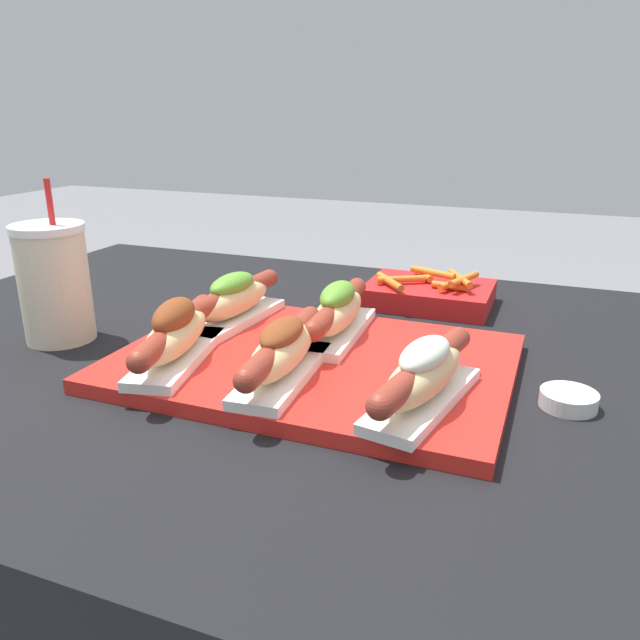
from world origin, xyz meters
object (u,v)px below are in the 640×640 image
hot_dog_0 (175,334)px  hot_dog_3 (233,300)px  hot_dog_2 (424,375)px  drink_cup (54,283)px  hot_dog_1 (282,351)px  fries_basket (429,293)px  hot_dog_4 (338,312)px  sauce_bowl (569,399)px  serving_tray (314,362)px

hot_dog_0 → hot_dog_3: hot_dog_0 is taller
hot_dog_2 → drink_cup: size_ratio=1.01×
hot_dog_1 → fries_basket: 0.40m
hot_dog_3 → hot_dog_4: bearing=1.2°
hot_dog_1 → sauce_bowl: size_ratio=3.70×
sauce_bowl → hot_dog_0: bearing=-169.5°
hot_dog_3 → drink_cup: (-0.22, -0.11, 0.03)m
hot_dog_0 → sauce_bowl: bearing=10.5°
hot_dog_4 → drink_cup: size_ratio=1.02×
hot_dog_1 → hot_dog_2: size_ratio=1.01×
hot_dog_2 → sauce_bowl: size_ratio=3.66×
serving_tray → sauce_bowl: 0.30m
hot_dog_0 → hot_dog_2: size_ratio=0.99×
hot_dog_1 → fries_basket: size_ratio=1.14×
serving_tray → hot_dog_1: bearing=-95.6°
hot_dog_2 → hot_dog_3: (-0.31, 0.16, 0.00)m
hot_dog_2 → fries_basket: hot_dog_2 is taller
hot_dog_0 → hot_dog_1: hot_dog_0 is taller
hot_dog_0 → fries_basket: bearing=60.3°
hot_dog_3 → drink_cup: drink_cup is taller
hot_dog_3 → sauce_bowl: 0.46m
serving_tray → hot_dog_0: 0.17m
hot_dog_3 → hot_dog_4: (0.16, 0.00, 0.00)m
serving_tray → fries_basket: size_ratio=2.39×
fries_basket → hot_dog_2: bearing=-78.9°
hot_dog_2 → fries_basket: size_ratio=1.13×
drink_cup → fries_basket: bearing=37.8°
hot_dog_0 → sauce_bowl: hot_dog_0 is taller
sauce_bowl → serving_tray: bearing=-179.1°
hot_dog_1 → sauce_bowl: bearing=14.9°
serving_tray → hot_dog_4: (0.00, 0.08, 0.04)m
hot_dog_4 → fries_basket: 0.25m
serving_tray → hot_dog_1: size_ratio=2.09×
serving_tray → sauce_bowl: same height
hot_dog_2 → hot_dog_4: 0.22m
serving_tray → hot_dog_1: 0.09m
sauce_bowl → fries_basket: 0.38m
hot_dog_0 → hot_dog_4: 0.21m
hot_dog_1 → fries_basket: hot_dog_1 is taller
sauce_bowl → hot_dog_2: bearing=-148.4°
hot_dog_1 → hot_dog_2: hot_dog_2 is taller
hot_dog_2 → hot_dog_4: size_ratio=0.99×
hot_dog_2 → sauce_bowl: 0.17m
serving_tray → drink_cup: drink_cup is taller
hot_dog_0 → hot_dog_3: bearing=92.3°
hot_dog_3 → sauce_bowl: size_ratio=3.70×
serving_tray → drink_cup: 0.38m
hot_dog_1 → hot_dog_2: 0.16m
serving_tray → hot_dog_0: (-0.15, -0.08, 0.04)m
hot_dog_3 → fries_basket: 0.33m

